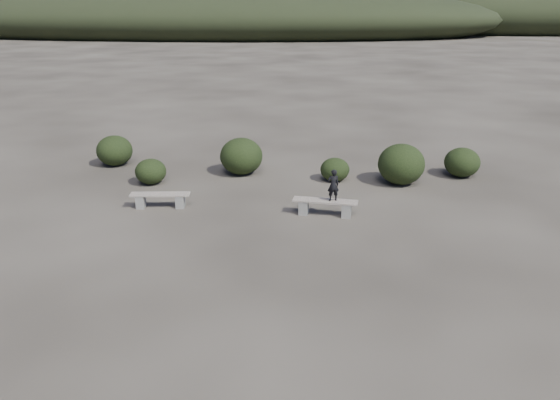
# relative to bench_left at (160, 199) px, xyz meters

# --- Properties ---
(ground) EXTENTS (1200.00, 1200.00, 0.00)m
(ground) POSITION_rel_bench_left_xyz_m (3.93, -5.41, -0.28)
(ground) COLOR #2C2722
(ground) RESTS_ON ground
(bench_left) EXTENTS (1.91, 0.60, 0.47)m
(bench_left) POSITION_rel_bench_left_xyz_m (0.00, 0.00, 0.00)
(bench_left) COLOR gray
(bench_left) RESTS_ON ground
(bench_right) EXTENTS (2.01, 0.60, 0.49)m
(bench_right) POSITION_rel_bench_left_xyz_m (5.23, -0.17, 0.02)
(bench_right) COLOR gray
(bench_right) RESTS_ON ground
(seated_person) EXTENTS (0.41, 0.33, 0.99)m
(seated_person) POSITION_rel_bench_left_xyz_m (5.45, -0.19, 0.71)
(seated_person) COLOR black
(seated_person) RESTS_ON bench_right
(shrub_a) EXTENTS (1.11, 1.11, 0.91)m
(shrub_a) POSITION_rel_bench_left_xyz_m (-1.05, 2.29, 0.17)
(shrub_a) COLOR black
(shrub_a) RESTS_ON ground
(shrub_b) EXTENTS (1.61, 1.61, 1.38)m
(shrub_b) POSITION_rel_bench_left_xyz_m (2.00, 3.76, 0.40)
(shrub_b) COLOR black
(shrub_b) RESTS_ON ground
(shrub_c) EXTENTS (1.06, 1.06, 0.85)m
(shrub_c) POSITION_rel_bench_left_xyz_m (5.52, 3.25, 0.14)
(shrub_c) COLOR black
(shrub_c) RESTS_ON ground
(shrub_d) EXTENTS (1.66, 1.66, 1.45)m
(shrub_d) POSITION_rel_bench_left_xyz_m (7.87, 3.14, 0.44)
(shrub_d) COLOR black
(shrub_d) RESTS_ON ground
(shrub_e) EXTENTS (1.31, 1.31, 1.09)m
(shrub_e) POSITION_rel_bench_left_xyz_m (10.23, 4.21, 0.26)
(shrub_e) COLOR black
(shrub_e) RESTS_ON ground
(shrub_f) EXTENTS (1.41, 1.41, 1.19)m
(shrub_f) POSITION_rel_bench_left_xyz_m (-3.19, 4.41, 0.31)
(shrub_f) COLOR black
(shrub_f) RESTS_ON ground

